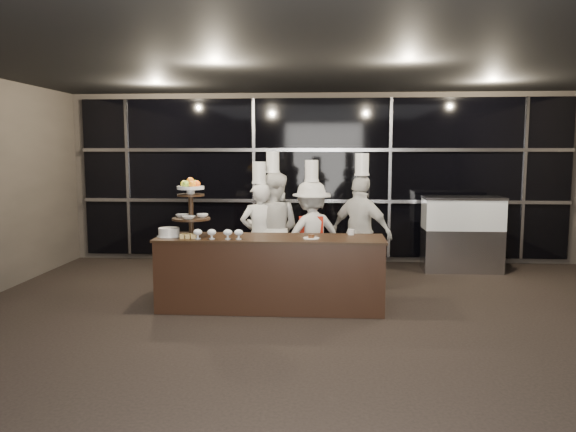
# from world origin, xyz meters

# --- Properties ---
(room) EXTENTS (10.00, 10.00, 10.00)m
(room) POSITION_xyz_m (0.00, 0.00, 1.50)
(room) COLOR black
(room) RESTS_ON ground
(window_wall) EXTENTS (8.60, 0.10, 2.80)m
(window_wall) POSITION_xyz_m (0.00, 4.94, 1.50)
(window_wall) COLOR black
(window_wall) RESTS_ON ground
(buffet_counter) EXTENTS (2.84, 0.74, 0.92)m
(buffet_counter) POSITION_xyz_m (-0.61, 1.87, 0.47)
(buffet_counter) COLOR black
(buffet_counter) RESTS_ON ground
(display_stand) EXTENTS (0.48, 0.48, 0.74)m
(display_stand) POSITION_xyz_m (-1.61, 1.87, 1.34)
(display_stand) COLOR black
(display_stand) RESTS_ON buffet_counter
(compotes) EXTENTS (0.61, 0.11, 0.12)m
(compotes) POSITION_xyz_m (-1.21, 1.65, 1.00)
(compotes) COLOR silver
(compotes) RESTS_ON buffet_counter
(layer_cake) EXTENTS (0.30, 0.30, 0.11)m
(layer_cake) POSITION_xyz_m (-1.88, 1.82, 0.97)
(layer_cake) COLOR white
(layer_cake) RESTS_ON buffet_counter
(pastry_squares) EXTENTS (0.20, 0.13, 0.05)m
(pastry_squares) POSITION_xyz_m (-1.60, 1.70, 0.95)
(pastry_squares) COLOR #E2BD6E
(pastry_squares) RESTS_ON buffet_counter
(small_plate) EXTENTS (0.20, 0.20, 0.05)m
(small_plate) POSITION_xyz_m (-0.09, 1.77, 0.94)
(small_plate) COLOR white
(small_plate) RESTS_ON buffet_counter
(chef_cup) EXTENTS (0.08, 0.08, 0.07)m
(chef_cup) POSITION_xyz_m (0.41, 2.12, 0.96)
(chef_cup) COLOR white
(chef_cup) RESTS_ON buffet_counter
(display_case) EXTENTS (1.28, 0.56, 1.24)m
(display_case) POSITION_xyz_m (2.33, 4.30, 0.69)
(display_case) COLOR #A5A5AA
(display_case) RESTS_ON ground
(chef_a) EXTENTS (0.65, 0.54, 1.83)m
(chef_a) POSITION_xyz_m (-0.87, 2.92, 0.80)
(chef_a) COLOR silver
(chef_a) RESTS_ON ground
(chef_b) EXTENTS (0.90, 0.75, 1.98)m
(chef_b) POSITION_xyz_m (-0.69, 3.11, 0.85)
(chef_b) COLOR white
(chef_b) RESTS_ON ground
(chef_c) EXTENTS (1.16, 0.96, 1.86)m
(chef_c) POSITION_xyz_m (-0.12, 2.94, 0.79)
(chef_c) COLOR silver
(chef_c) RESTS_ON ground
(chef_d) EXTENTS (1.02, 0.89, 1.95)m
(chef_d) POSITION_xyz_m (0.58, 2.86, 0.84)
(chef_d) COLOR silver
(chef_d) RESTS_ON ground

